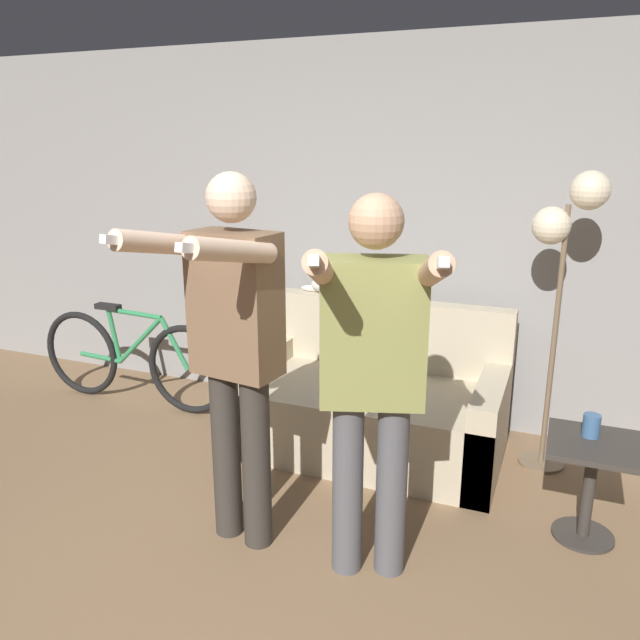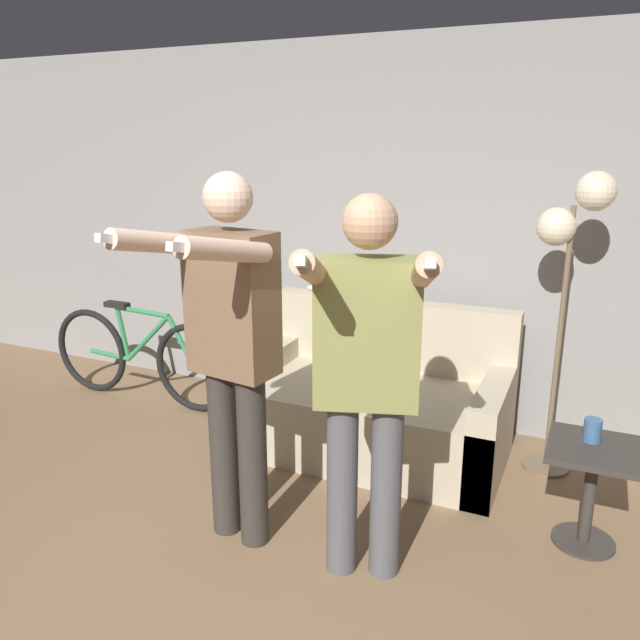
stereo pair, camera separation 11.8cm
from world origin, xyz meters
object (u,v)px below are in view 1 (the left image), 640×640
(couch, at_px, (371,406))
(cup, at_px, (591,426))
(person_right, at_px, (373,366))
(side_table, at_px, (591,470))
(cat, at_px, (334,285))
(person_left, at_px, (234,341))
(bicycle, at_px, (133,359))
(floor_lamp, at_px, (567,236))

(couch, distance_m, cup, 1.39)
(cup, bearing_deg, person_right, -142.17)
(side_table, xyz_separation_m, cup, (-0.02, 0.06, 0.21))
(cat, bearing_deg, cup, -26.19)
(person_right, distance_m, cup, 1.23)
(person_left, xyz_separation_m, bicycle, (-1.57, 1.20, -0.69))
(person_left, distance_m, floor_lamp, 1.97)
(floor_lamp, distance_m, cup, 1.08)
(person_left, height_order, floor_lamp, person_left)
(floor_lamp, height_order, side_table, floor_lamp)
(floor_lamp, bearing_deg, person_left, -135.19)
(bicycle, bearing_deg, couch, -0.46)
(couch, distance_m, bicycle, 1.88)
(couch, height_order, person_right, person_right)
(person_right, xyz_separation_m, floor_lamp, (0.71, 1.36, 0.40))
(person_right, bearing_deg, cat, 98.30)
(person_right, relative_size, cup, 15.23)
(couch, xyz_separation_m, side_table, (1.29, -0.53, 0.09))
(cat, relative_size, floor_lamp, 0.23)
(couch, xyz_separation_m, person_left, (-0.31, -1.18, 0.76))
(cat, xyz_separation_m, cup, (1.66, -0.82, -0.40))
(couch, bearing_deg, person_left, -104.47)
(floor_lamp, relative_size, cup, 15.63)
(person_right, relative_size, cat, 4.20)
(cat, relative_size, side_table, 0.78)
(cat, relative_size, cup, 3.63)
(couch, xyz_separation_m, floor_lamp, (1.07, 0.18, 1.13))
(bicycle, bearing_deg, side_table, -9.74)
(couch, distance_m, person_left, 1.44)
(floor_lamp, relative_size, side_table, 3.37)
(person_right, bearing_deg, floor_lamp, 44.77)
(side_table, distance_m, bicycle, 3.22)
(person_right, bearing_deg, bicycle, 134.07)
(person_left, distance_m, side_table, 1.85)
(bicycle, bearing_deg, cup, -8.78)
(side_table, height_order, cup, cup)
(person_right, height_order, bicycle, person_right)
(floor_lamp, bearing_deg, cup, -72.25)
(cat, bearing_deg, couch, -41.65)
(person_right, distance_m, bicycle, 2.62)
(couch, bearing_deg, person_right, -73.04)
(couch, relative_size, cup, 14.58)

